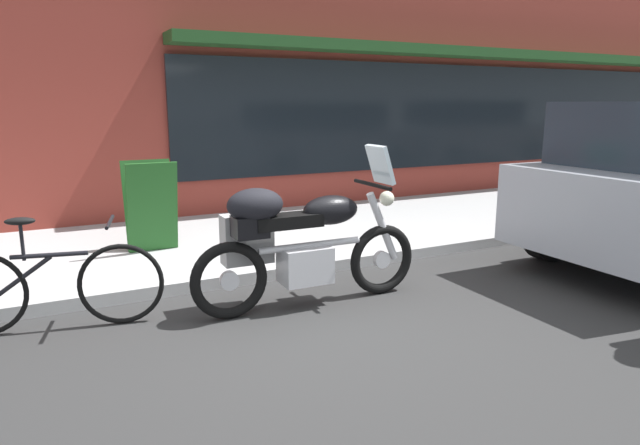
% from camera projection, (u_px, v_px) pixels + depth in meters
% --- Properties ---
extents(ground_plane, '(80.00, 80.00, 0.00)m').
position_uv_depth(ground_plane, '(321.00, 319.00, 4.71)').
color(ground_plane, '#2E2E2E').
extents(storefront_building, '(24.94, 0.90, 5.74)m').
position_uv_depth(storefront_building, '(582.00, 53.00, 11.78)').
color(storefront_building, maroon).
rests_on(storefront_building, ground_plane).
extents(touring_motorcycle, '(2.15, 0.70, 1.41)m').
position_uv_depth(touring_motorcycle, '(295.00, 240.00, 4.89)').
color(touring_motorcycle, black).
rests_on(touring_motorcycle, ground_plane).
extents(parked_bicycle, '(1.66, 0.54, 0.93)m').
position_uv_depth(parked_bicycle, '(52.00, 285.00, 4.41)').
color(parked_bicycle, black).
rests_on(parked_bicycle, ground_plane).
extents(sandwich_board_sign, '(0.55, 0.43, 1.02)m').
position_uv_depth(sandwich_board_sign, '(151.00, 206.00, 6.35)').
color(sandwich_board_sign, '#1E511E').
rests_on(sandwich_board_sign, sidewalk_curb).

